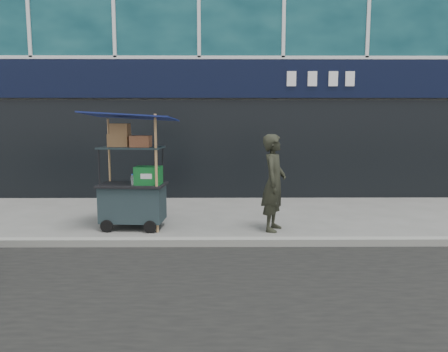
{
  "coord_description": "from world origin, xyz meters",
  "views": [
    {
      "loc": [
        0.51,
        -6.79,
        1.99
      ],
      "look_at": [
        0.57,
        1.2,
        0.91
      ],
      "focal_mm": 35.0,
      "sensor_mm": 36.0,
      "label": 1
    }
  ],
  "objects": [
    {
      "name": "curb",
      "position": [
        0.0,
        -0.2,
        0.06
      ],
      "size": [
        80.0,
        0.18,
        0.12
      ],
      "primitive_type": "cube",
      "color": "gray",
      "rests_on": "ground"
    },
    {
      "name": "vendor_man",
      "position": [
        1.44,
        0.75,
        0.85
      ],
      "size": [
        0.59,
        0.72,
        1.7
      ],
      "primitive_type": "imported",
      "rotation": [
        0.0,
        0.0,
        1.23
      ],
      "color": "black",
      "rests_on": "ground"
    },
    {
      "name": "vendor_cart",
      "position": [
        -1.06,
        0.92,
        0.73
      ],
      "size": [
        1.62,
        1.21,
        2.09
      ],
      "rotation": [
        0.0,
        0.0,
        -0.08
      ],
      "color": "#18272A",
      "rests_on": "ground"
    },
    {
      "name": "ground",
      "position": [
        0.0,
        0.0,
        0.0
      ],
      "size": [
        80.0,
        80.0,
        0.0
      ],
      "primitive_type": "plane",
      "color": "#5E5E5A",
      "rests_on": "ground"
    }
  ]
}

